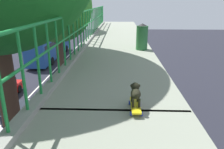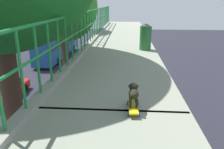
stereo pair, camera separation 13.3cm
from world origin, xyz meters
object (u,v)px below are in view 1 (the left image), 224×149
object	(u,v)px
car_red_taxi_sixth	(0,91)
toy_skateboard	(135,106)
car_white_fifth	(27,118)
city_bus	(50,44)
small_dog	(136,92)
litter_bin	(142,36)

from	to	relation	value
car_red_taxi_sixth	toy_skateboard	distance (m)	16.51
car_white_fifth	city_bus	world-z (taller)	city_bus
car_white_fifth	car_red_taxi_sixth	distance (m)	5.67
car_white_fifth	small_dog	distance (m)	11.33
car_red_taxi_sixth	small_dog	bearing A→B (deg)	-52.06
toy_skateboard	litter_bin	size ratio (longest dim) A/B	0.62
car_red_taxi_sixth	small_dog	world-z (taller)	small_dog
car_red_taxi_sixth	litter_bin	bearing A→B (deg)	-38.22
car_white_fifth	small_dog	bearing A→B (deg)	-54.95
small_dog	city_bus	bearing A→B (deg)	110.65
toy_skateboard	small_dog	size ratio (longest dim) A/B	1.48
car_white_fifth	litter_bin	bearing A→B (deg)	-31.47
car_red_taxi_sixth	small_dog	xyz separation A→B (m)	(9.62, -12.34, 5.39)
toy_skateboard	small_dog	distance (m)	0.21
small_dog	litter_bin	xyz separation A→B (m)	(0.50, 4.37, 0.17)
toy_skateboard	litter_bin	world-z (taller)	litter_bin
small_dog	car_red_taxi_sixth	bearing A→B (deg)	127.94
city_bus	litter_bin	bearing A→B (deg)	-64.45
car_white_fifth	small_dog	size ratio (longest dim) A/B	11.17
litter_bin	toy_skateboard	bearing A→B (deg)	-96.45
car_white_fifth	toy_skateboard	bearing A→B (deg)	-55.07
car_white_fifth	litter_bin	world-z (taller)	litter_bin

